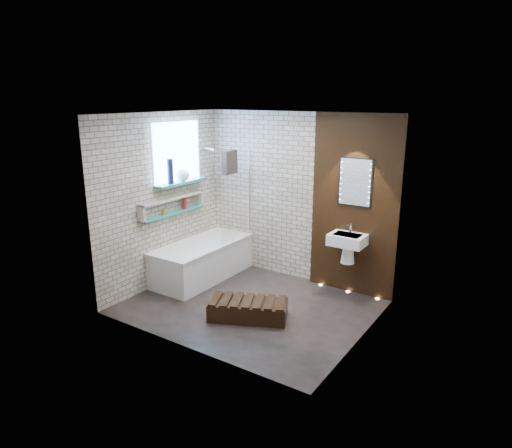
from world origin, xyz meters
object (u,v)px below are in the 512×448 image
Objects in this scene: bathtub at (202,260)px; bath_screen at (236,197)px; led_mirror at (355,182)px; walnut_step at (248,310)px; washbasin at (347,244)px.

bathtub is 1.14m from bath_screen.
led_mirror is 0.69× the size of walnut_step.
bathtub is 2.68m from led_mirror.
bathtub is 2.32m from washbasin.
washbasin is at bearing 60.53° from walnut_step.
washbasin reaches higher than bathtub.
washbasin is 0.88m from led_mirror.
led_mirror is at bearing 10.66° from bath_screen.
walnut_step is (1.40, -0.75, -0.18)m from bathtub.
washbasin is 0.83× the size of led_mirror.
bathtub is at bearing -163.99° from washbasin.
led_mirror reaches higher than washbasin.
bath_screen is (0.35, 0.44, 0.99)m from bathtub.
washbasin is 1.72m from walnut_step.
led_mirror reaches higher than walnut_step.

